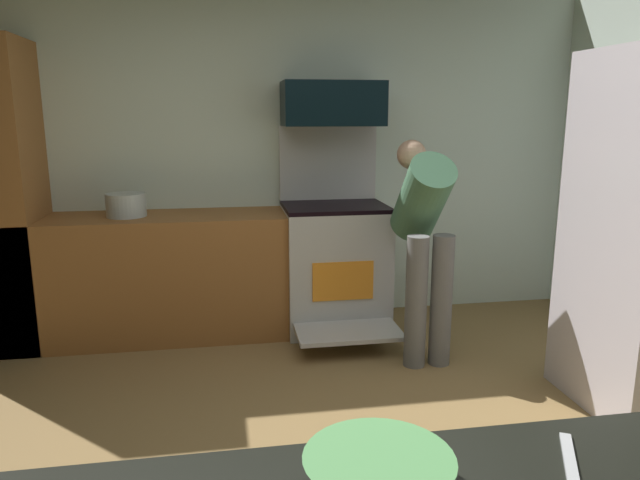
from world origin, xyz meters
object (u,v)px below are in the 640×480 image
oven_range (334,262)px  mixing_bowl_small (379,475)px  microwave (333,104)px  person_cook (424,231)px  stock_pot (126,205)px

oven_range → mixing_bowl_small: (-0.55, -3.26, 0.43)m
oven_range → microwave: 1.18m
oven_range → person_cook: oven_range is taller
oven_range → mixing_bowl_small: 3.33m
mixing_bowl_small → stock_pot: bearing=106.2°
microwave → person_cook: bearing=-58.9°
mixing_bowl_small → stock_pot: size_ratio=1.07×
oven_range → microwave: microwave is taller
stock_pot → oven_range: bearing=-0.6°
microwave → mixing_bowl_small: bearing=-99.3°
mixing_bowl_small → oven_range: bearing=80.4°
oven_range → stock_pot: oven_range is taller
person_cook → stock_pot: bearing=160.7°
person_cook → mixing_bowl_small: size_ratio=4.90×
person_cook → oven_range: bearing=124.5°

